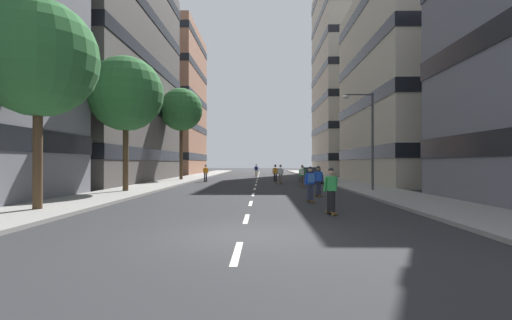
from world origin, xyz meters
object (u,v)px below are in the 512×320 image
Objects in this scene: street_tree_near at (126,94)px; skater_4 at (281,173)px; street_tree_mid at (38,58)px; skater_1 at (206,172)px; streetlamp_right at (367,130)px; street_tree_far at (181,110)px; skater_6 at (318,179)px; skater_2 at (310,182)px; parked_car_near at (311,176)px; skater_7 at (302,175)px; skater_3 at (275,173)px; skater_0 at (331,188)px; skater_5 at (256,169)px.

skater_4 is (10.61, 10.79, -5.45)m from street_tree_near.
street_tree_near is 1.05× the size of street_tree_mid.
streetlamp_right is at bearing -45.65° from skater_1.
street_tree_near is at bearing -134.53° from skater_4.
street_tree_far reaches higher than skater_6.
skater_4 is (-0.67, 16.44, -0.03)m from skater_2.
streetlamp_right reaches higher than parked_car_near.
street_tree_near is 4.92× the size of skater_1.
parked_car_near is 14.80m from skater_6.
skater_7 is (-1.54, -6.95, 0.32)m from parked_car_near.
street_tree_far is 5.62× the size of skater_3.
skater_0 is at bearing -86.72° from skater_3.
skater_2 and skater_6 have the same top height.
skater_4 is at bearing 118.52° from streetlamp_right.
streetlamp_right is 3.65× the size of skater_6.
skater_2 is 1.00× the size of skater_7.
streetlamp_right is at bearing -78.46° from parked_car_near.
skater_2 is at bearing -86.63° from skater_3.
street_tree_far is 5.62× the size of skater_2.
skater_4 is (-0.89, 20.82, 0.00)m from skater_0.
skater_5 and skater_6 have the same top height.
street_tree_far reaches higher than skater_3.
streetlamp_right reaches higher than skater_1.
skater_6 is at bearing -82.62° from skater_3.
streetlamp_right reaches higher than skater_2.
skater_5 is (-2.54, 18.34, 0.03)m from skater_4.
skater_1 is 1.00× the size of skater_3.
street_tree_far is 12.87m from skater_3.
skater_1 is 1.00× the size of skater_2.
skater_4 is 5.54m from skater_7.
street_tree_near reaches higher than streetlamp_right.
skater_7 is (12.07, -11.43, -6.75)m from street_tree_far.
skater_0 is 1.00× the size of skater_1.
street_tree_mid is 25.25m from skater_3.
street_tree_near is at bearing -176.40° from streetlamp_right.
parked_car_near is at bearing 82.68° from skater_2.
skater_0 is at bearing -84.98° from skater_5.
street_tree_far reaches higher than skater_4.
streetlamp_right is 5.94m from skater_6.
street_tree_near is 4.92× the size of skater_4.
skater_2 is at bearing 19.45° from street_tree_mid.
streetlamp_right is at bearing -74.39° from skater_5.
skater_5 is at bearing 74.51° from street_tree_near.
streetlamp_right reaches higher than skater_3.
streetlamp_right is (15.93, 1.00, -2.30)m from street_tree_near.
skater_0 is (11.51, -26.90, -6.78)m from street_tree_far.
streetlamp_right is at bearing 68.15° from skater_0.
parked_car_near is 18.19m from skater_2.
parked_car_near is 2.47× the size of skater_0.
skater_2 is at bearing -63.38° from street_tree_far.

